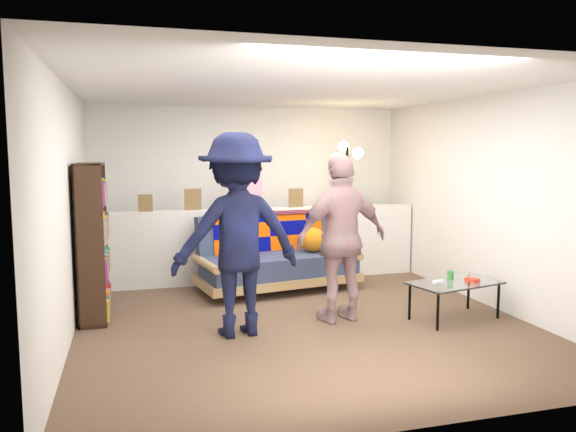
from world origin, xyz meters
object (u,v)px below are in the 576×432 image
object	(u,v)px
futon_sofa	(277,258)
person_right	(342,238)
coffee_table	(455,284)
person_left	(237,235)
floor_lamp	(346,182)
bookshelf	(92,247)

from	to	relation	value
futon_sofa	person_right	distance (m)	1.60
coffee_table	person_left	distance (m)	2.38
floor_lamp	bookshelf	bearing A→B (deg)	-163.77
floor_lamp	person_left	xyz separation A→B (m)	(-1.85, -1.86, -0.38)
bookshelf	person_left	bearing A→B (deg)	-33.90
floor_lamp	person_left	world-z (taller)	person_left
bookshelf	coffee_table	size ratio (longest dim) A/B	1.58
bookshelf	person_left	xyz separation A→B (m)	(1.37, -0.92, 0.20)
bookshelf	coffee_table	xyz separation A→B (m)	(3.66, -1.07, -0.40)
bookshelf	floor_lamp	world-z (taller)	floor_lamp
floor_lamp	person_right	size ratio (longest dim) A/B	1.09
floor_lamp	person_right	xyz separation A→B (m)	(-0.73, -1.74, -0.48)
floor_lamp	coffee_table	bearing A→B (deg)	-77.46
floor_lamp	person_left	bearing A→B (deg)	-134.84
futon_sofa	coffee_table	size ratio (longest dim) A/B	2.05
person_left	bookshelf	bearing A→B (deg)	-40.10
futon_sofa	person_left	world-z (taller)	person_left
floor_lamp	person_right	world-z (taller)	floor_lamp
futon_sofa	bookshelf	size ratio (longest dim) A/B	1.30
bookshelf	person_right	world-z (taller)	person_right
floor_lamp	person_right	distance (m)	1.94
futon_sofa	person_right	xyz separation A→B (m)	(0.30, -1.51, 0.47)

